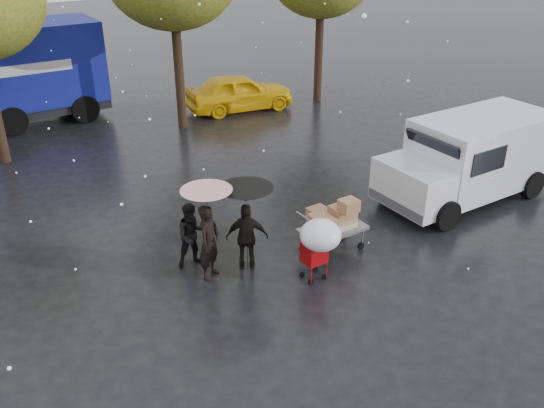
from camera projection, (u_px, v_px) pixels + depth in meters
ground at (274, 283)px, 12.04m from camera, size 90.00×90.00×0.00m
person_pink at (209, 242)px, 11.90m from camera, size 0.73×0.68×1.68m
person_middle at (192, 235)px, 12.34m from camera, size 0.79×0.66×1.48m
person_black at (247, 237)px, 12.22m from camera, size 0.96×0.78×1.53m
umbrella_pink at (207, 197)px, 11.42m from camera, size 1.05×1.05×2.04m
umbrella_black at (246, 194)px, 11.76m from camera, size 1.14×1.14×1.93m
vendor_cart at (336, 222)px, 12.91m from camera, size 1.52×0.80×1.27m
shopping_cart at (319, 238)px, 11.60m from camera, size 0.84×0.84×1.46m
white_van at (471, 157)px, 15.15m from camera, size 4.91×2.18×2.20m
box_ground_near at (322, 225)px, 13.75m from camera, size 0.64×0.55×0.50m
box_ground_far at (317, 215)px, 14.34m from camera, size 0.50×0.39×0.37m
yellow_taxi at (240, 92)px, 22.19m from camera, size 4.34×2.29×1.41m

